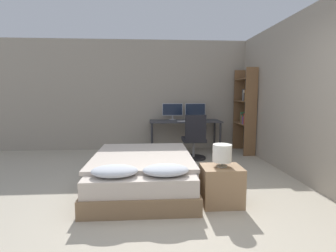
{
  "coord_description": "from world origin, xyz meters",
  "views": [
    {
      "loc": [
        -0.48,
        -2.55,
        1.4
      ],
      "look_at": [
        -0.12,
        2.65,
        0.75
      ],
      "focal_mm": 28.0,
      "sensor_mm": 36.0,
      "label": 1
    }
  ],
  "objects_px": {
    "bookshelf": "(246,108)",
    "bedside_lamp": "(222,153)",
    "desk": "(185,124)",
    "computer_mouse": "(199,121)",
    "nightstand": "(221,185)",
    "monitor_left": "(172,110)",
    "keyboard": "(186,121)",
    "monitor_right": "(195,110)",
    "bed": "(142,172)",
    "office_chair": "(194,142)"
  },
  "relations": [
    {
      "from": "desk",
      "to": "computer_mouse",
      "type": "height_order",
      "value": "computer_mouse"
    },
    {
      "from": "nightstand",
      "to": "monitor_left",
      "type": "distance_m",
      "value": 3.39
    },
    {
      "from": "computer_mouse",
      "to": "desk",
      "type": "bearing_deg",
      "value": 143.11
    },
    {
      "from": "monitor_left",
      "to": "keyboard",
      "type": "height_order",
      "value": "monitor_left"
    },
    {
      "from": "desk",
      "to": "computer_mouse",
      "type": "distance_m",
      "value": 0.38
    },
    {
      "from": "desk",
      "to": "monitor_right",
      "type": "xyz_separation_m",
      "value": [
        0.28,
        0.22,
        0.32
      ]
    },
    {
      "from": "monitor_right",
      "to": "bookshelf",
      "type": "bearing_deg",
      "value": -22.87
    },
    {
      "from": "desk",
      "to": "keyboard",
      "type": "xyz_separation_m",
      "value": [
        -0.0,
        -0.22,
        0.09
      ]
    },
    {
      "from": "monitor_right",
      "to": "keyboard",
      "type": "height_order",
      "value": "monitor_right"
    },
    {
      "from": "desk",
      "to": "bookshelf",
      "type": "bearing_deg",
      "value": -9.95
    },
    {
      "from": "desk",
      "to": "bookshelf",
      "type": "relative_size",
      "value": 0.86
    },
    {
      "from": "bookshelf",
      "to": "bedside_lamp",
      "type": "bearing_deg",
      "value": -115.3
    },
    {
      "from": "nightstand",
      "to": "bookshelf",
      "type": "distance_m",
      "value": 3.23
    },
    {
      "from": "bed",
      "to": "office_chair",
      "type": "bearing_deg",
      "value": 57.35
    },
    {
      "from": "nightstand",
      "to": "monitor_right",
      "type": "xyz_separation_m",
      "value": [
        0.23,
        3.29,
        0.74
      ]
    },
    {
      "from": "monitor_right",
      "to": "bookshelf",
      "type": "distance_m",
      "value": 1.21
    },
    {
      "from": "desk",
      "to": "bookshelf",
      "type": "height_order",
      "value": "bookshelf"
    },
    {
      "from": "desk",
      "to": "office_chair",
      "type": "xyz_separation_m",
      "value": [
        0.1,
        -0.78,
        -0.29
      ]
    },
    {
      "from": "monitor_left",
      "to": "bed",
      "type": "bearing_deg",
      "value": -104.28
    },
    {
      "from": "bedside_lamp",
      "to": "monitor_right",
      "type": "relative_size",
      "value": 0.55
    },
    {
      "from": "monitor_left",
      "to": "bookshelf",
      "type": "distance_m",
      "value": 1.74
    },
    {
      "from": "desk",
      "to": "office_chair",
      "type": "height_order",
      "value": "office_chair"
    },
    {
      "from": "nightstand",
      "to": "monitor_left",
      "type": "relative_size",
      "value": 0.97
    },
    {
      "from": "monitor_left",
      "to": "keyboard",
      "type": "bearing_deg",
      "value": -57.46
    },
    {
      "from": "monitor_left",
      "to": "desk",
      "type": "bearing_deg",
      "value": -38.3
    },
    {
      "from": "bedside_lamp",
      "to": "monitor_left",
      "type": "relative_size",
      "value": 0.55
    },
    {
      "from": "desk",
      "to": "bed",
      "type": "bearing_deg",
      "value": -111.56
    },
    {
      "from": "nightstand",
      "to": "keyboard",
      "type": "relative_size",
      "value": 1.22
    },
    {
      "from": "bedside_lamp",
      "to": "bookshelf",
      "type": "xyz_separation_m",
      "value": [
        1.34,
        2.83,
        0.4
      ]
    },
    {
      "from": "bed",
      "to": "monitor_right",
      "type": "height_order",
      "value": "monitor_right"
    },
    {
      "from": "bed",
      "to": "desk",
      "type": "xyz_separation_m",
      "value": [
        0.96,
        2.42,
        0.43
      ]
    },
    {
      "from": "nightstand",
      "to": "monitor_left",
      "type": "xyz_separation_m",
      "value": [
        -0.34,
        3.29,
        0.74
      ]
    },
    {
      "from": "keyboard",
      "to": "computer_mouse",
      "type": "relative_size",
      "value": 5.81
    },
    {
      "from": "bedside_lamp",
      "to": "keyboard",
      "type": "xyz_separation_m",
      "value": [
        -0.06,
        2.85,
        0.1
      ]
    },
    {
      "from": "computer_mouse",
      "to": "keyboard",
      "type": "bearing_deg",
      "value": 180.0
    },
    {
      "from": "bedside_lamp",
      "to": "bookshelf",
      "type": "relative_size",
      "value": 0.14
    },
    {
      "from": "bedside_lamp",
      "to": "monitor_right",
      "type": "xyz_separation_m",
      "value": [
        0.23,
        3.29,
        0.33
      ]
    },
    {
      "from": "monitor_left",
      "to": "computer_mouse",
      "type": "relative_size",
      "value": 7.28
    },
    {
      "from": "monitor_right",
      "to": "office_chair",
      "type": "relative_size",
      "value": 0.53
    },
    {
      "from": "nightstand",
      "to": "computer_mouse",
      "type": "bearing_deg",
      "value": 85.24
    },
    {
      "from": "bed",
      "to": "computer_mouse",
      "type": "relative_size",
      "value": 29.33
    },
    {
      "from": "nightstand",
      "to": "bookshelf",
      "type": "relative_size",
      "value": 0.25
    },
    {
      "from": "bed",
      "to": "nightstand",
      "type": "height_order",
      "value": "bed"
    },
    {
      "from": "monitor_right",
      "to": "computer_mouse",
      "type": "bearing_deg",
      "value": -88.68
    },
    {
      "from": "monitor_left",
      "to": "bedside_lamp",
      "type": "bearing_deg",
      "value": -84.12
    },
    {
      "from": "bed",
      "to": "keyboard",
      "type": "bearing_deg",
      "value": 66.51
    },
    {
      "from": "keyboard",
      "to": "bookshelf",
      "type": "distance_m",
      "value": 1.42
    },
    {
      "from": "monitor_left",
      "to": "monitor_right",
      "type": "distance_m",
      "value": 0.57
    },
    {
      "from": "bed",
      "to": "bedside_lamp",
      "type": "xyz_separation_m",
      "value": [
        1.01,
        -0.65,
        0.42
      ]
    },
    {
      "from": "bedside_lamp",
      "to": "monitor_right",
      "type": "height_order",
      "value": "monitor_right"
    }
  ]
}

